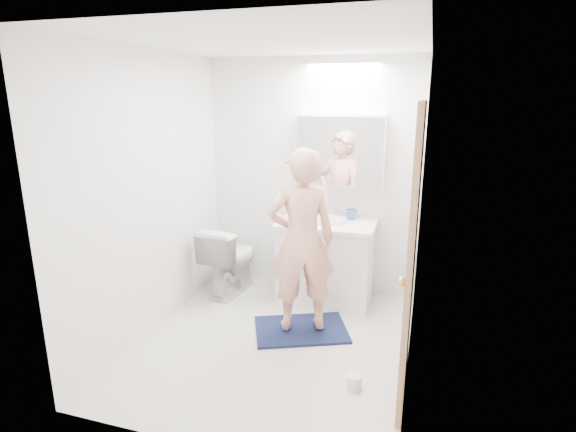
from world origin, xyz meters
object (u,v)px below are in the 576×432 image
at_px(person, 302,241).
at_px(toothbrush_cup, 351,215).
at_px(soap_bottle_b, 314,209).
at_px(vanity_cabinet, 326,263).
at_px(toilet_paper_roll, 354,381).
at_px(medicine_cabinet, 340,151).
at_px(toilet, 230,259).
at_px(soap_bottle_a, 296,205).

xyz_separation_m(person, toothbrush_cup, (0.27, 0.87, 0.03)).
bearing_deg(soap_bottle_b, person, -82.31).
relative_size(vanity_cabinet, soap_bottle_b, 5.71).
distance_m(soap_bottle_b, toilet_paper_roll, 1.91).
distance_m(medicine_cabinet, toilet, 1.59).
bearing_deg(toilet_paper_roll, vanity_cabinet, 110.62).
relative_size(medicine_cabinet, toilet, 1.19).
xyz_separation_m(medicine_cabinet, toothbrush_cup, (0.14, -0.05, -0.63)).
bearing_deg(toilet_paper_roll, toilet, 140.18).
height_order(toilet, person, person).
relative_size(vanity_cabinet, toilet, 1.22).
relative_size(vanity_cabinet, person, 0.57).
bearing_deg(toilet_paper_roll, soap_bottle_b, 114.15).
bearing_deg(medicine_cabinet, soap_bottle_b, -173.17).
xyz_separation_m(medicine_cabinet, person, (-0.13, -0.92, -0.66)).
bearing_deg(soap_bottle_b, toilet_paper_roll, -65.85).
bearing_deg(toilet_paper_roll, medicine_cabinet, 105.75).
distance_m(person, toothbrush_cup, 0.91).
xyz_separation_m(vanity_cabinet, person, (-0.06, -0.71, 0.45)).
relative_size(vanity_cabinet, toothbrush_cup, 8.08).
distance_m(medicine_cabinet, toothbrush_cup, 0.65).
height_order(soap_bottle_a, toilet_paper_roll, soap_bottle_a).
bearing_deg(soap_bottle_a, toothbrush_cup, 1.01).
distance_m(toilet, soap_bottle_b, 1.02).
bearing_deg(soap_bottle_a, soap_bottle_b, 9.72).
xyz_separation_m(vanity_cabinet, medicine_cabinet, (0.07, 0.21, 1.11)).
bearing_deg(soap_bottle_b, toilet, -160.15).
height_order(person, soap_bottle_a, person).
distance_m(vanity_cabinet, person, 0.84).
distance_m(vanity_cabinet, toilet_paper_roll, 1.51).
bearing_deg(person, toothbrush_cup, -131.00).
height_order(person, toothbrush_cup, person).
bearing_deg(vanity_cabinet, toilet_paper_roll, -69.38).
xyz_separation_m(vanity_cabinet, toilet, (-1.00, -0.11, -0.02)).
relative_size(vanity_cabinet, soap_bottle_a, 4.15).
height_order(soap_bottle_a, soap_bottle_b, soap_bottle_a).
bearing_deg(vanity_cabinet, toothbrush_cup, 37.03).
distance_m(toothbrush_cup, toilet_paper_roll, 1.77).
height_order(vanity_cabinet, toilet, vanity_cabinet).
height_order(medicine_cabinet, soap_bottle_a, medicine_cabinet).
bearing_deg(soap_bottle_a, toilet_paper_roll, -60.25).
xyz_separation_m(person, soap_bottle_b, (-0.12, 0.89, 0.06)).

